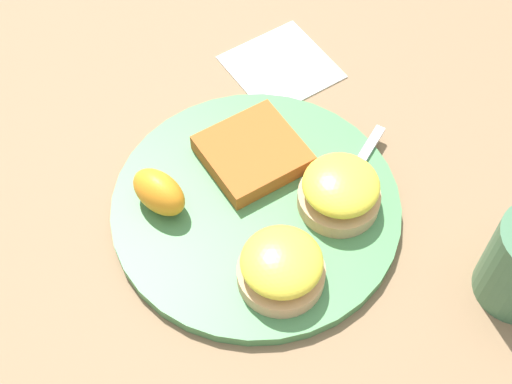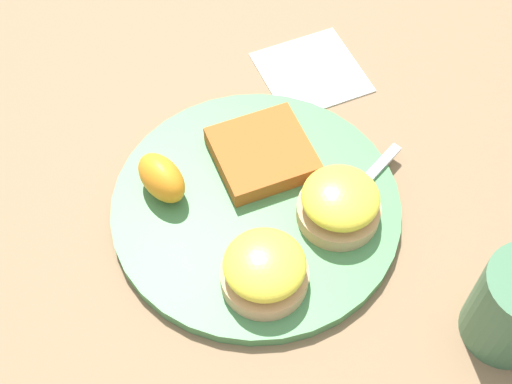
# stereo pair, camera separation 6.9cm
# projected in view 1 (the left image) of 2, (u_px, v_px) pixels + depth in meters

# --- Properties ---
(ground_plane) EXTENTS (1.10, 1.10, 0.00)m
(ground_plane) POSITION_uv_depth(u_px,v_px,m) (256.00, 211.00, 0.72)
(ground_plane) COLOR #846647
(plate) EXTENTS (0.29, 0.29, 0.01)m
(plate) POSITION_uv_depth(u_px,v_px,m) (256.00, 207.00, 0.71)
(plate) COLOR #47844C
(plate) RESTS_ON ground_plane
(sandwich_benedict_left) EXTENTS (0.08, 0.08, 0.05)m
(sandwich_benedict_left) POSITION_uv_depth(u_px,v_px,m) (281.00, 267.00, 0.64)
(sandwich_benedict_left) COLOR tan
(sandwich_benedict_left) RESTS_ON plate
(sandwich_benedict_right) EXTENTS (0.08, 0.08, 0.05)m
(sandwich_benedict_right) POSITION_uv_depth(u_px,v_px,m) (340.00, 191.00, 0.69)
(sandwich_benedict_right) COLOR tan
(sandwich_benedict_right) RESTS_ON plate
(hashbrown_patty) EXTENTS (0.12, 0.12, 0.02)m
(hashbrown_patty) POSITION_uv_depth(u_px,v_px,m) (253.00, 153.00, 0.73)
(hashbrown_patty) COLOR #AA5621
(hashbrown_patty) RESTS_ON plate
(orange_wedge) EXTENTS (0.06, 0.04, 0.04)m
(orange_wedge) POSITION_uv_depth(u_px,v_px,m) (159.00, 192.00, 0.69)
(orange_wedge) COLOR orange
(orange_wedge) RESTS_ON plate
(fork) EXTENTS (0.04, 0.22, 0.00)m
(fork) POSITION_uv_depth(u_px,v_px,m) (328.00, 214.00, 0.69)
(fork) COLOR silver
(fork) RESTS_ON plate
(napkin) EXTENTS (0.14, 0.14, 0.00)m
(napkin) POSITION_uv_depth(u_px,v_px,m) (281.00, 66.00, 0.82)
(napkin) COLOR white
(napkin) RESTS_ON ground_plane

